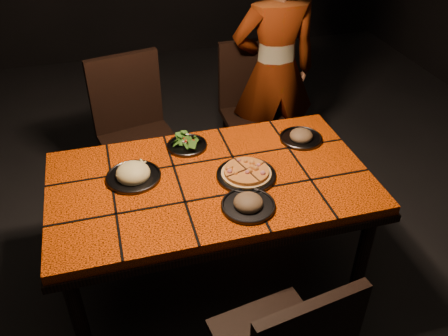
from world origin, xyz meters
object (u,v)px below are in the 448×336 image
object	(u,v)px
chair_far_left	(134,125)
chair_far_right	(253,103)
plate_pizza	(246,174)
plate_pasta	(133,174)
diner	(274,72)
dining_table	(211,190)

from	to	relation	value
chair_far_left	chair_far_right	bearing A→B (deg)	-3.02
plate_pizza	plate_pasta	world-z (taller)	plate_pasta
chair_far_right	plate_pizza	distance (m)	1.15
chair_far_left	diner	bearing A→B (deg)	-6.90
dining_table	plate_pizza	xyz separation A→B (m)	(0.18, -0.04, 0.10)
plate_pizza	dining_table	bearing A→B (deg)	168.16
dining_table	plate_pizza	world-z (taller)	plate_pizza
chair_far_right	plate_pizza	bearing A→B (deg)	-110.00
chair_far_right	plate_pizza	xyz separation A→B (m)	(-0.39, -1.06, 0.20)
dining_table	chair_far_right	bearing A→B (deg)	60.75
chair_far_left	diner	distance (m)	1.02
dining_table	chair_far_left	xyz separation A→B (m)	(-0.29, 0.89, -0.08)
dining_table	chair_far_left	distance (m)	0.94
dining_table	diner	distance (m)	1.21
chair_far_left	diner	xyz separation A→B (m)	(0.99, 0.09, 0.22)
dining_table	plate_pasta	xyz separation A→B (m)	(-0.37, 0.10, 0.10)
chair_far_left	diner	size ratio (longest dim) A/B	0.64
dining_table	chair_far_right	distance (m)	1.17
dining_table	diner	size ratio (longest dim) A/B	0.99
chair_far_left	plate_pasta	bearing A→B (deg)	-107.58
diner	plate_pasta	size ratio (longest dim) A/B	5.88
chair_far_left	plate_pizza	xyz separation A→B (m)	(0.47, -0.92, 0.17)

